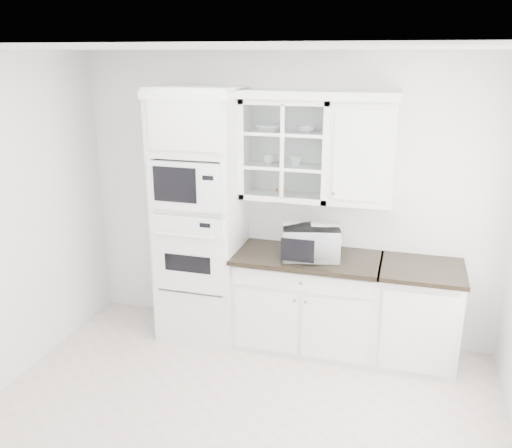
% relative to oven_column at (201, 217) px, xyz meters
% --- Properties ---
extents(ground, '(4.00, 3.50, 0.01)m').
position_rel_oven_column_xyz_m(ground, '(0.75, -1.42, -1.19)').
color(ground, beige).
rests_on(ground, ground).
extents(room_shell, '(4.00, 3.50, 2.70)m').
position_rel_oven_column_xyz_m(room_shell, '(0.75, -0.99, 0.58)').
color(room_shell, white).
rests_on(room_shell, ground).
extents(oven_column, '(0.76, 0.68, 2.40)m').
position_rel_oven_column_xyz_m(oven_column, '(0.00, 0.00, 0.00)').
color(oven_column, white).
rests_on(oven_column, ground).
extents(base_cabinet_run, '(1.32, 0.67, 0.92)m').
position_rel_oven_column_xyz_m(base_cabinet_run, '(1.03, 0.03, -0.74)').
color(base_cabinet_run, white).
rests_on(base_cabinet_run, ground).
extents(extra_base_cabinet, '(0.72, 0.67, 0.92)m').
position_rel_oven_column_xyz_m(extra_base_cabinet, '(2.03, 0.03, -0.74)').
color(extra_base_cabinet, white).
rests_on(extra_base_cabinet, ground).
extents(upper_cabinet_glass, '(0.80, 0.33, 0.90)m').
position_rel_oven_column_xyz_m(upper_cabinet_glass, '(0.78, 0.17, 0.65)').
color(upper_cabinet_glass, white).
rests_on(upper_cabinet_glass, room_shell).
extents(upper_cabinet_solid, '(0.55, 0.33, 0.90)m').
position_rel_oven_column_xyz_m(upper_cabinet_solid, '(1.46, 0.17, 0.65)').
color(upper_cabinet_solid, white).
rests_on(upper_cabinet_solid, room_shell).
extents(crown_molding, '(2.14, 0.38, 0.07)m').
position_rel_oven_column_xyz_m(crown_molding, '(0.68, 0.14, 1.14)').
color(crown_molding, white).
rests_on(crown_molding, room_shell).
extents(countertop_microwave, '(0.58, 0.52, 0.29)m').
position_rel_oven_column_xyz_m(countertop_microwave, '(1.06, -0.02, -0.13)').
color(countertop_microwave, white).
rests_on(countertop_microwave, base_cabinet_run).
extents(bowl_a, '(0.27, 0.27, 0.06)m').
position_rel_oven_column_xyz_m(bowl_a, '(0.62, 0.15, 0.84)').
color(bowl_a, white).
rests_on(bowl_a, upper_cabinet_glass).
extents(bowl_b, '(0.17, 0.17, 0.05)m').
position_rel_oven_column_xyz_m(bowl_b, '(0.95, 0.18, 0.84)').
color(bowl_b, white).
rests_on(bowl_b, upper_cabinet_glass).
extents(cup_a, '(0.11, 0.11, 0.09)m').
position_rel_oven_column_xyz_m(cup_a, '(0.62, 0.17, 0.55)').
color(cup_a, white).
rests_on(cup_a, upper_cabinet_glass).
extents(cup_b, '(0.12, 0.12, 0.09)m').
position_rel_oven_column_xyz_m(cup_b, '(0.87, 0.16, 0.56)').
color(cup_b, white).
rests_on(cup_b, upper_cabinet_glass).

